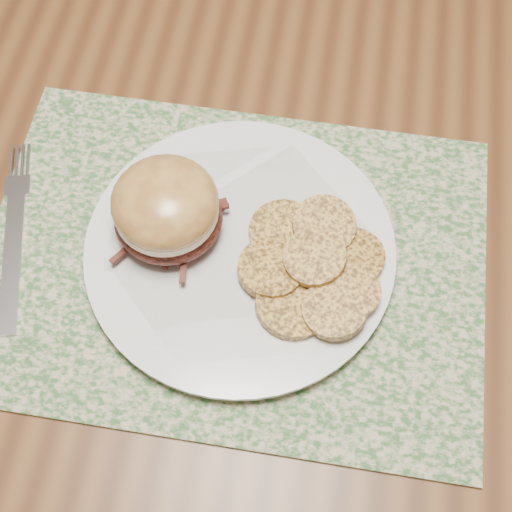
{
  "coord_description": "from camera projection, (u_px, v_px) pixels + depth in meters",
  "views": [
    {
      "loc": [
        -0.18,
        -0.29,
        1.33
      ],
      "look_at": [
        -0.23,
        -0.02,
        0.79
      ],
      "focal_mm": 50.0,
      "sensor_mm": 36.0,
      "label": 1
    }
  ],
  "objects": [
    {
      "name": "roasted_potatoes",
      "position": [
        313.0,
        267.0,
        0.61
      ],
      "size": [
        0.15,
        0.16,
        0.03
      ],
      "color": "#B78636",
      "rests_on": "dinner_plate"
    },
    {
      "name": "dinner_plate",
      "position": [
        240.0,
        250.0,
        0.64
      ],
      "size": [
        0.26,
        0.26,
        0.02
      ],
      "primitive_type": "cylinder",
      "color": "silver",
      "rests_on": "placemat"
    },
    {
      "name": "ground",
      "position": [
        380.0,
        462.0,
        1.3
      ],
      "size": [
        3.5,
        3.5,
        0.0
      ],
      "primitive_type": "plane",
      "color": "#57311E",
      "rests_on": "ground"
    },
    {
      "name": "placemat",
      "position": [
        233.0,
        260.0,
        0.64
      ],
      "size": [
        0.45,
        0.33,
        0.0
      ],
      "primitive_type": "cube",
      "color": "#355D2F",
      "rests_on": "dining_table"
    },
    {
      "name": "pork_sandwich",
      "position": [
        166.0,
        209.0,
        0.61
      ],
      "size": [
        0.11,
        0.1,
        0.07
      ],
      "rotation": [
        0.0,
        0.0,
        0.13
      ],
      "color": "black",
      "rests_on": "dinner_plate"
    },
    {
      "name": "dining_table",
      "position": [
        486.0,
        328.0,
        0.7
      ],
      "size": [
        1.5,
        0.9,
        0.75
      ],
      "color": "brown",
      "rests_on": "ground"
    },
    {
      "name": "fork",
      "position": [
        14.0,
        232.0,
        0.65
      ],
      "size": [
        0.07,
        0.2,
        0.0
      ],
      "rotation": [
        0.0,
        0.0,
        0.25
      ],
      "color": "silver",
      "rests_on": "placemat"
    }
  ]
}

